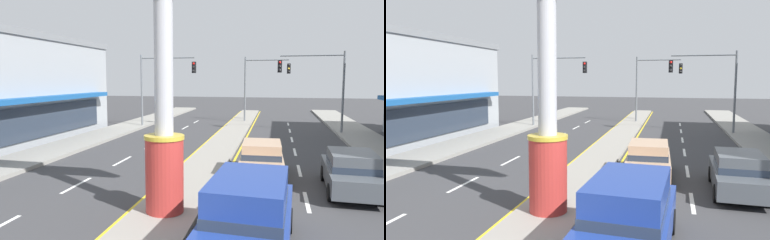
% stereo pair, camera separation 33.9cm
% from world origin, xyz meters
% --- Properties ---
extents(median_strip, '(2.07, 52.00, 0.14)m').
position_xyz_m(median_strip, '(0.00, 18.00, 0.07)').
color(median_strip, gray).
rests_on(median_strip, ground).
extents(sidewalk_left, '(2.92, 60.00, 0.18)m').
position_xyz_m(sidewalk_left, '(-9.10, 16.00, 0.09)').
color(sidewalk_left, gray).
rests_on(sidewalk_left, ground).
extents(lane_markings, '(8.81, 52.00, 0.01)m').
position_xyz_m(lane_markings, '(0.00, 16.65, 0.00)').
color(lane_markings, silver).
rests_on(lane_markings, ground).
extents(district_sign, '(6.98, 1.21, 8.29)m').
position_xyz_m(district_sign, '(-0.00, 6.90, 4.54)').
color(district_sign, '#B7332D').
rests_on(district_sign, median_strip).
extents(traffic_light_left_side, '(4.86, 0.46, 6.20)m').
position_xyz_m(traffic_light_left_side, '(-6.27, 26.22, 4.25)').
color(traffic_light_left_side, slate).
rests_on(traffic_light_left_side, ground).
extents(traffic_light_right_side, '(4.86, 0.46, 6.20)m').
position_xyz_m(traffic_light_right_side, '(6.27, 25.51, 4.25)').
color(traffic_light_right_side, slate).
rests_on(traffic_light_right_side, ground).
extents(traffic_light_median_far, '(4.20, 0.46, 6.20)m').
position_xyz_m(traffic_light_median_far, '(1.79, 31.63, 4.19)').
color(traffic_light_median_far, slate).
rests_on(traffic_light_median_far, ground).
extents(suv_near_right_lane, '(2.17, 4.70, 1.90)m').
position_xyz_m(suv_near_right_lane, '(2.68, 5.02, 0.98)').
color(suv_near_right_lane, navy).
rests_on(suv_near_right_lane, ground).
extents(sedan_far_right_lane, '(1.94, 4.35, 1.53)m').
position_xyz_m(sedan_far_right_lane, '(2.69, 12.08, 0.79)').
color(sedan_far_right_lane, tan).
rests_on(sedan_far_right_lane, ground).
extents(sedan_near_left_lane, '(1.94, 4.35, 1.53)m').
position_xyz_m(sedan_near_left_lane, '(5.98, 10.68, 0.79)').
color(sedan_near_left_lane, '#4C5156').
rests_on(sedan_near_left_lane, ground).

